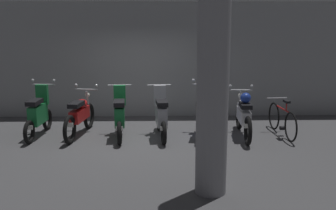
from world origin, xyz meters
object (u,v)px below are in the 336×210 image
Objects in this scene: motorbike_slot_3 at (161,115)px; motorbike_slot_4 at (202,114)px; motorbike_slot_1 at (80,115)px; motorbike_slot_5 at (244,115)px; bicycle at (282,120)px; motorbike_slot_2 at (120,115)px; support_pillar at (212,96)px; motorbike_slot_0 at (39,114)px.

motorbike_slot_3 is 1.01× the size of motorbike_slot_4.
motorbike_slot_1 and motorbike_slot_5 have the same top height.
bicycle is at bearing 1.39° from motorbike_slot_3.
motorbike_slot_2 is at bearing -178.06° from motorbike_slot_4.
support_pillar reaches higher than bicycle.
bicycle is at bearing 5.55° from motorbike_slot_5.
support_pillar reaches higher than motorbike_slot_2.
motorbike_slot_4 is 0.53× the size of support_pillar.
motorbike_slot_4 is at bearing 4.55° from motorbike_slot_3.
motorbike_slot_3 is (1.91, -0.17, 0.03)m from motorbike_slot_1.
motorbike_slot_0 is 2.87m from motorbike_slot_3.
motorbike_slot_3 is (0.96, -0.01, 0.00)m from motorbike_slot_2.
motorbike_slot_5 is at bearing -5.95° from motorbike_slot_4.
motorbike_slot_0 is 0.53× the size of support_pillar.
bicycle is at bearing -0.24° from motorbike_slot_4.
motorbike_slot_2 reaches higher than motorbike_slot_1.
motorbike_slot_5 is (0.95, -0.10, 0.00)m from motorbike_slot_4.
support_pillar is (-1.15, -3.09, 1.06)m from motorbike_slot_5.
motorbike_slot_4 is (3.84, -0.07, 0.00)m from motorbike_slot_0.
motorbike_slot_0 is 0.87× the size of motorbike_slot_1.
motorbike_slot_3 is at bearing -0.71° from motorbike_slot_2.
bicycle is at bearing -0.80° from motorbike_slot_0.
motorbike_slot_3 is 2.87m from bicycle.
motorbike_slot_3 is 0.97× the size of bicycle.
support_pillar is (-2.09, -3.18, 1.22)m from bicycle.
motorbike_slot_3 is at bearing -5.10° from motorbike_slot_1.
motorbike_slot_0 reaches higher than motorbike_slot_5.
support_pillar reaches higher than motorbike_slot_4.
support_pillar is at bearing -110.46° from motorbike_slot_5.
motorbike_slot_0 is at bearing 138.13° from support_pillar.
motorbike_slot_5 is at bearing -174.45° from bicycle.
motorbike_slot_5 is at bearing -0.68° from motorbike_slot_2.
motorbike_slot_4 is 3.37m from support_pillar.
motorbike_slot_3 is 0.97m from motorbike_slot_4.
motorbike_slot_2 is 1.00× the size of motorbike_slot_3.
support_pillar is at bearing -41.87° from motorbike_slot_0.
motorbike_slot_5 is at bearing -2.88° from motorbike_slot_1.
support_pillar is at bearing -123.34° from bicycle.
motorbike_slot_4 is (2.88, -0.09, 0.04)m from motorbike_slot_1.
motorbike_slot_1 is at bearing 177.12° from motorbike_slot_5.
motorbike_slot_2 is 3.72m from support_pillar.
motorbike_slot_3 is at bearing 179.34° from motorbike_slot_5.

